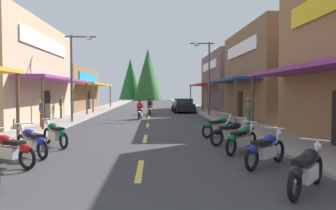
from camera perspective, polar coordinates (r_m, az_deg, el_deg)
ground at (r=34.06m, az=-3.23°, el=-1.19°), size 9.09×96.78×0.10m
sidewalk_left at (r=34.60m, az=-12.80°, el=-1.01°), size 2.40×96.78×0.12m
sidewalk_right at (r=34.48m, az=6.36°, el=-0.98°), size 2.40×96.78×0.12m
centerline_dashes at (r=37.54m, az=-3.18°, el=-0.78°), size 0.16×72.21×0.01m
storefront_left_far at (r=38.15m, az=-19.17°, el=2.67°), size 8.96×13.95×4.69m
storefront_right_middle at (r=26.19m, az=21.57°, el=5.08°), size 10.07×10.95×6.75m
storefront_right_far at (r=38.96m, az=13.69°, el=4.07°), size 10.53×12.28×6.54m
streetlamp_left at (r=21.70m, az=-16.06°, el=6.76°), size 1.99×0.30×5.72m
streetlamp_right at (r=26.52m, az=6.74°, el=6.50°), size 1.99×0.30×6.11m
motorcycle_parked_right_0 at (r=7.19m, az=23.46°, el=-10.37°), size 1.51×1.66×1.04m
motorcycle_parked_right_1 at (r=9.24m, az=16.97°, el=-7.47°), size 1.65×1.52×1.04m
motorcycle_parked_right_2 at (r=11.06m, az=12.98°, el=-5.82°), size 1.51×1.65×1.04m
motorcycle_parked_right_3 at (r=12.69m, az=11.16°, el=-4.76°), size 1.90×1.17×1.04m
motorcycle_parked_right_4 at (r=14.84m, az=9.00°, el=-3.72°), size 1.80×1.32×1.04m
motorcycle_parked_left_1 at (r=9.82m, az=-26.46°, el=-7.04°), size 1.90×1.17×1.04m
motorcycle_parked_left_2 at (r=11.05m, az=-23.14°, el=-5.96°), size 1.57×1.59×1.04m
motorcycle_parked_left_3 at (r=12.76m, az=-19.44°, el=-4.81°), size 1.44×1.71×1.04m
rider_cruising_lead at (r=24.02m, az=-5.01°, el=-0.99°), size 0.60×2.14×1.57m
rider_cruising_trailing at (r=29.00m, az=-3.24°, el=-0.42°), size 0.60×2.14×1.57m
pedestrian_by_shop at (r=18.98m, az=-21.63°, el=-1.13°), size 0.41×0.50×1.65m
pedestrian_browsing at (r=17.29m, az=14.24°, el=-1.02°), size 0.27×0.57×1.81m
pedestrian_waiting at (r=24.96m, az=-18.55°, el=-0.09°), size 0.37×0.54×1.78m
parked_car_curbside at (r=31.95m, az=2.74°, el=-0.11°), size 2.16×4.35×1.40m
treeline_backdrop at (r=82.51m, az=-4.28°, el=5.06°), size 11.58×13.73×13.13m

